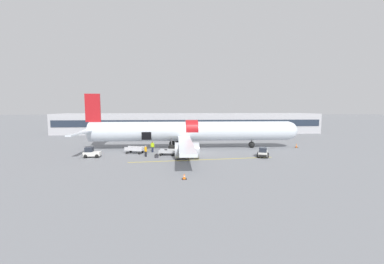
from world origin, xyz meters
The scene contains 17 objects.
ground_plane centered at (0.00, 0.00, 0.00)m, with size 500.00×500.00×0.00m, color slate.
apron_marking_line centered at (0.21, -5.13, 0.00)m, with size 21.50×2.50×0.01m.
terminal_strip centered at (0.00, 34.16, 2.97)m, with size 78.91×11.52×5.95m.
airplane centered at (-1.38, 4.86, 3.12)m, with size 41.04×36.34×10.17m.
baggage_tug_lead centered at (-16.87, -2.27, 0.66)m, with size 2.63×1.78×1.58m.
baggage_tug_mid centered at (9.69, -3.65, 0.66)m, with size 2.50×3.40×1.54m.
baggage_cart_loading centered at (-5.14, -1.35, 0.45)m, with size 3.64×2.10×1.01m.
baggage_cart_queued centered at (-10.71, 0.52, 0.56)m, with size 4.09×2.30×1.11m.
ground_crew_loader_a centered at (-3.36, 0.93, 0.83)m, with size 0.55×0.46×1.58m.
ground_crew_loader_b centered at (-7.90, 1.44, 0.98)m, with size 0.65×0.51×1.86m.
ground_crew_driver centered at (-1.98, 0.22, 0.96)m, with size 0.55×0.62×1.83m.
ground_crew_supervisor centered at (-1.91, -2.07, 0.89)m, with size 0.52×0.57×1.69m.
ground_crew_helper centered at (-8.56, -2.32, 0.91)m, with size 0.52×0.59×1.74m.
suitcase_on_tarmac_upright centered at (-6.81, -3.30, 0.26)m, with size 0.60×0.52×0.63m.
safety_cone_nose centered at (19.34, 4.48, 0.36)m, with size 0.54×0.54×0.77m.
safety_cone_engine_left centered at (-2.92, -14.50, 0.28)m, with size 0.53×0.53×0.61m.
safety_cone_wingtip centered at (-0.88, -4.16, 0.36)m, with size 0.64×0.64×0.77m.
Camera 1 is at (-3.66, -38.96, 7.52)m, focal length 22.00 mm.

